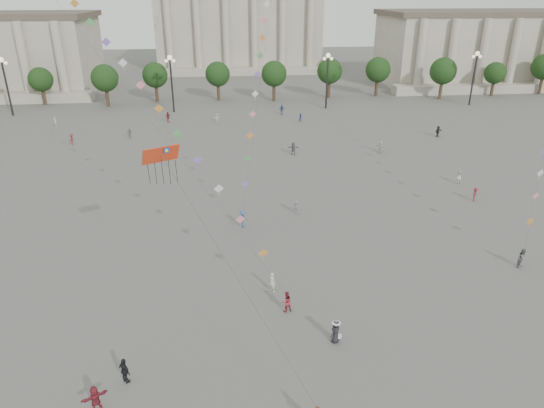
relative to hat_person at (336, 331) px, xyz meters
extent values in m
plane|color=#5A5855|center=(-1.44, -0.84, -0.88)|extent=(360.00, 360.00, 0.00)
cube|color=#9F9786|center=(73.56, 94.16, 7.12)|extent=(80.00, 22.00, 16.00)
cube|color=#9F9786|center=(-1.44, 129.16, 9.12)|extent=(46.00, 30.00, 20.00)
cube|color=#9F9786|center=(-1.44, 112.16, 0.12)|extent=(48.30, 4.00, 2.00)
cylinder|color=#3C2A1E|center=(-43.44, 77.16, 0.88)|extent=(0.70, 0.70, 3.52)
sphere|color=black|center=(-43.44, 77.16, 4.56)|extent=(5.12, 5.12, 5.12)
cylinder|color=#3C2A1E|center=(-31.44, 77.16, 0.88)|extent=(0.70, 0.70, 3.52)
sphere|color=black|center=(-31.44, 77.16, 4.56)|extent=(5.12, 5.12, 5.12)
cylinder|color=#3C2A1E|center=(-19.44, 77.16, 0.88)|extent=(0.70, 0.70, 3.52)
sphere|color=black|center=(-19.44, 77.16, 4.56)|extent=(5.12, 5.12, 5.12)
cylinder|color=#3C2A1E|center=(-7.44, 77.16, 0.88)|extent=(0.70, 0.70, 3.52)
sphere|color=black|center=(-7.44, 77.16, 4.56)|extent=(5.12, 5.12, 5.12)
cylinder|color=#3C2A1E|center=(4.56, 77.16, 0.88)|extent=(0.70, 0.70, 3.52)
sphere|color=black|center=(4.56, 77.16, 4.56)|extent=(5.12, 5.12, 5.12)
cylinder|color=#3C2A1E|center=(16.56, 77.16, 0.88)|extent=(0.70, 0.70, 3.52)
sphere|color=black|center=(16.56, 77.16, 4.56)|extent=(5.12, 5.12, 5.12)
cylinder|color=#3C2A1E|center=(28.56, 77.16, 0.88)|extent=(0.70, 0.70, 3.52)
sphere|color=black|center=(28.56, 77.16, 4.56)|extent=(5.12, 5.12, 5.12)
cylinder|color=#3C2A1E|center=(40.56, 77.16, 0.88)|extent=(0.70, 0.70, 3.52)
sphere|color=black|center=(40.56, 77.16, 4.56)|extent=(5.12, 5.12, 5.12)
cylinder|color=#3C2A1E|center=(52.56, 77.16, 0.88)|extent=(0.70, 0.70, 3.52)
sphere|color=black|center=(52.56, 77.16, 4.56)|extent=(5.12, 5.12, 5.12)
cylinder|color=#3C2A1E|center=(64.56, 77.16, 0.88)|extent=(0.70, 0.70, 3.52)
cylinder|color=#262628|center=(-46.44, 69.16, 4.12)|extent=(0.36, 0.36, 10.00)
sphere|color=#FFE5B2|center=(-46.44, 69.16, 9.32)|extent=(0.90, 0.90, 0.90)
sphere|color=#FFE5B2|center=(-45.74, 69.16, 8.72)|extent=(0.60, 0.60, 0.60)
cylinder|color=#262628|center=(-16.44, 69.16, 4.12)|extent=(0.36, 0.36, 10.00)
sphere|color=#FFE5B2|center=(-16.44, 69.16, 9.32)|extent=(0.90, 0.90, 0.90)
sphere|color=#FFE5B2|center=(-17.14, 69.16, 8.72)|extent=(0.60, 0.60, 0.60)
sphere|color=#FFE5B2|center=(-15.74, 69.16, 8.72)|extent=(0.60, 0.60, 0.60)
cylinder|color=#262628|center=(13.56, 69.16, 4.12)|extent=(0.36, 0.36, 10.00)
sphere|color=#FFE5B2|center=(13.56, 69.16, 9.32)|extent=(0.90, 0.90, 0.90)
sphere|color=#FFE5B2|center=(12.86, 69.16, 8.72)|extent=(0.60, 0.60, 0.60)
sphere|color=#FFE5B2|center=(14.26, 69.16, 8.72)|extent=(0.60, 0.60, 0.60)
cylinder|color=#262628|center=(43.56, 69.16, 4.12)|extent=(0.36, 0.36, 10.00)
sphere|color=#FFE5B2|center=(43.56, 69.16, 9.32)|extent=(0.90, 0.90, 0.90)
sphere|color=#FFE5B2|center=(42.86, 69.16, 8.72)|extent=(0.60, 0.60, 0.60)
sphere|color=#FFE5B2|center=(44.26, 69.16, 8.72)|extent=(0.60, 0.60, 0.60)
imported|color=#30496D|center=(4.12, 64.77, 0.06)|extent=(1.19, 0.79, 1.88)
imported|color=white|center=(-8.09, 59.95, -0.05)|extent=(1.60, 1.14, 1.66)
imported|color=slate|center=(0.36, 20.61, -0.14)|extent=(0.99, 0.61, 1.49)
imported|color=silver|center=(15.71, 40.03, 0.02)|extent=(1.57, 1.53, 1.79)
imported|color=maroon|center=(20.88, 21.90, -0.09)|extent=(1.14, 1.13, 1.57)
imported|color=black|center=(27.46, 47.36, 0.00)|extent=(1.65, 1.30, 1.75)
imported|color=silver|center=(-35.94, 60.09, -0.05)|extent=(0.61, 0.72, 1.66)
imported|color=slate|center=(2.92, 40.59, 0.03)|extent=(1.76, 0.92, 1.81)
imported|color=silver|center=(-3.64, 6.43, -0.05)|extent=(0.71, 0.71, 1.67)
imported|color=slate|center=(-21.98, 51.51, -0.09)|extent=(0.97, 0.49, 1.59)
imported|color=maroon|center=(-30.13, 48.80, -0.04)|extent=(0.71, 1.13, 1.68)
imported|color=#373F7C|center=(6.86, 58.92, -0.10)|extent=(0.80, 0.64, 1.55)
imported|color=white|center=(21.39, 27.15, -0.06)|extent=(1.00, 0.92, 1.65)
imported|color=maroon|center=(-16.80, 61.12, 0.06)|extent=(1.17, 0.99, 1.88)
imported|color=black|center=(-13.47, -2.34, -0.01)|extent=(1.02, 1.03, 1.75)
imported|color=maroon|center=(-14.76, -4.32, -0.06)|extent=(1.56, 1.17, 1.64)
imported|color=maroon|center=(-2.87, 3.72, -0.04)|extent=(0.97, 0.86, 1.68)
imported|color=#365479|center=(-5.43, 17.94, 0.01)|extent=(1.30, 1.27, 1.79)
imported|color=#5D5D62|center=(18.01, 7.88, -0.01)|extent=(1.07, 1.02, 1.74)
imported|color=black|center=(0.00, 0.00, -0.04)|extent=(0.97, 0.93, 1.68)
cone|color=white|center=(0.00, 0.00, 0.74)|extent=(0.52, 0.52, 0.14)
cylinder|color=white|center=(0.00, 0.00, 0.68)|extent=(0.60, 0.60, 0.02)
cube|color=white|center=(0.25, -0.15, -0.33)|extent=(0.22, 0.10, 0.35)
cube|color=red|center=(-10.59, 1.37, 12.33)|extent=(2.18, 1.50, 1.02)
cube|color=#178032|center=(-10.94, 1.33, 12.58)|extent=(0.40, 0.34, 0.34)
cube|color=#2041AD|center=(-10.24, 1.33, 12.58)|extent=(0.40, 0.34, 0.34)
sphere|color=yellow|center=(-10.94, 1.29, 12.58)|extent=(0.20, 0.20, 0.20)
sphere|color=yellow|center=(-10.24, 1.29, 12.58)|extent=(0.20, 0.20, 0.20)
cylinder|color=#3F3F3F|center=(-6.59, -2.85, 6.53)|extent=(0.02, 0.02, 16.43)
cylinder|color=#3F3F3F|center=(-22.20, 25.85, 19.91)|extent=(0.02, 0.02, 70.30)
cube|color=orange|center=(-4.42, 5.49, 3.12)|extent=(0.76, 0.25, 0.76)
cube|color=pink|center=(-5.96, 7.26, 5.13)|extent=(0.76, 0.25, 0.76)
cube|color=silver|center=(-7.51, 9.03, 6.98)|extent=(0.76, 0.25, 0.76)
cube|color=#8763C6|center=(-9.06, 10.80, 8.75)|extent=(0.76, 0.25, 0.76)
cube|color=#4BA353|center=(-10.60, 12.57, 10.44)|extent=(0.76, 0.25, 0.76)
cube|color=orange|center=(-12.15, 14.34, 12.09)|extent=(0.76, 0.25, 0.76)
cube|color=pink|center=(-13.70, 16.11, 13.70)|extent=(0.76, 0.25, 0.76)
cube|color=silver|center=(-15.24, 17.88, 15.27)|extent=(0.76, 0.25, 0.76)
cube|color=#8763C6|center=(-16.79, 19.65, 16.81)|extent=(0.76, 0.25, 0.76)
cube|color=#4BA353|center=(-18.34, 21.42, 18.33)|extent=(0.76, 0.25, 0.76)
cube|color=orange|center=(-19.88, 23.19, 19.82)|extent=(0.76, 0.25, 0.76)
cube|color=#8763C6|center=(-5.05, 19.27, 3.29)|extent=(0.76, 0.25, 0.76)
cube|color=#4BA353|center=(-4.68, 20.60, 5.43)|extent=(0.76, 0.25, 0.76)
cube|color=orange|center=(-4.31, 21.93, 7.41)|extent=(0.76, 0.25, 0.76)
cube|color=pink|center=(-3.93, 23.26, 9.29)|extent=(0.76, 0.25, 0.76)
cube|color=silver|center=(-3.56, 24.58, 11.11)|extent=(0.76, 0.25, 0.76)
cube|color=#8763C6|center=(-3.19, 25.91, 12.86)|extent=(0.76, 0.25, 0.76)
cube|color=#4BA353|center=(-2.82, 27.24, 14.58)|extent=(0.76, 0.25, 0.76)
cube|color=orange|center=(-2.44, 28.57, 16.25)|extent=(0.76, 0.25, 0.76)
cube|color=pink|center=(-2.07, 29.90, 17.90)|extent=(0.76, 0.25, 0.76)
cube|color=silver|center=(-1.70, 31.23, 19.52)|extent=(0.76, 0.25, 0.76)
cube|color=orange|center=(18.96, 9.27, 2.77)|extent=(0.76, 0.25, 0.76)
cube|color=pink|center=(19.92, 10.66, 4.49)|extent=(0.76, 0.25, 0.76)
cube|color=silver|center=(20.87, 12.05, 6.09)|extent=(0.76, 0.25, 0.76)
camera|label=1|loc=(-6.92, -25.65, 21.03)|focal=32.00mm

